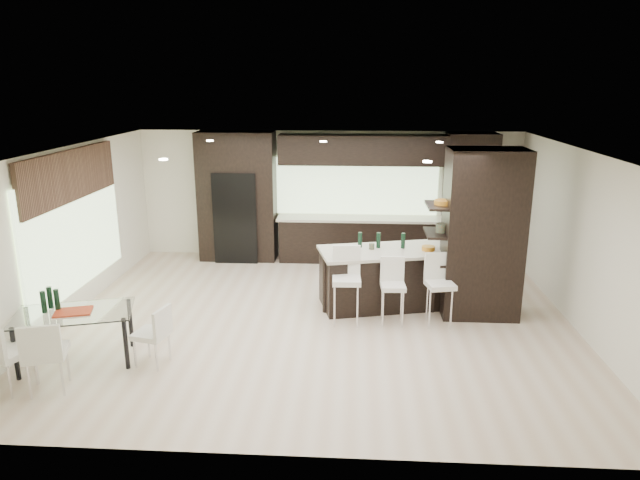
# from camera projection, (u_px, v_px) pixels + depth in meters

# --- Properties ---
(ground) EXTENTS (8.00, 8.00, 0.00)m
(ground) POSITION_uv_depth(u_px,v_px,m) (318.00, 319.00, 9.17)
(ground) COLOR beige
(ground) RESTS_ON ground
(back_wall) EXTENTS (8.00, 0.02, 2.70)m
(back_wall) POSITION_uv_depth(u_px,v_px,m) (328.00, 195.00, 12.18)
(back_wall) COLOR white
(back_wall) RESTS_ON ground
(left_wall) EXTENTS (0.02, 7.00, 2.70)m
(left_wall) POSITION_uv_depth(u_px,v_px,m) (67.00, 234.00, 9.05)
(left_wall) COLOR white
(left_wall) RESTS_ON ground
(right_wall) EXTENTS (0.02, 7.00, 2.70)m
(right_wall) POSITION_uv_depth(u_px,v_px,m) (583.00, 242.00, 8.57)
(right_wall) COLOR white
(right_wall) RESTS_ON ground
(ceiling) EXTENTS (8.00, 7.00, 0.02)m
(ceiling) POSITION_uv_depth(u_px,v_px,m) (317.00, 150.00, 8.45)
(ceiling) COLOR white
(ceiling) RESTS_ON ground
(window_left) EXTENTS (0.04, 3.20, 1.90)m
(window_left) POSITION_uv_depth(u_px,v_px,m) (75.00, 231.00, 9.24)
(window_left) COLOR #B2D199
(window_left) RESTS_ON left_wall
(window_back) EXTENTS (3.40, 0.04, 1.20)m
(window_back) POSITION_uv_depth(u_px,v_px,m) (357.00, 186.00, 12.05)
(window_back) COLOR #B2D199
(window_back) RESTS_ON back_wall
(stone_accent) EXTENTS (0.08, 3.00, 0.80)m
(stone_accent) POSITION_uv_depth(u_px,v_px,m) (70.00, 176.00, 9.00)
(stone_accent) COLOR brown
(stone_accent) RESTS_ON left_wall
(ceiling_spots) EXTENTS (4.00, 3.00, 0.02)m
(ceiling_spots) POSITION_uv_depth(u_px,v_px,m) (319.00, 150.00, 8.69)
(ceiling_spots) COLOR white
(ceiling_spots) RESTS_ON ceiling
(back_cabinetry) EXTENTS (6.80, 0.68, 2.70)m
(back_cabinetry) POSITION_uv_depth(u_px,v_px,m) (352.00, 198.00, 11.83)
(back_cabinetry) COLOR black
(back_cabinetry) RESTS_ON ground
(refrigerator) EXTENTS (0.90, 0.68, 1.90)m
(refrigerator) POSITION_uv_depth(u_px,v_px,m) (238.00, 216.00, 12.03)
(refrigerator) COLOR black
(refrigerator) RESTS_ON ground
(partition_column) EXTENTS (1.20, 0.80, 2.70)m
(partition_column) POSITION_uv_depth(u_px,v_px,m) (483.00, 234.00, 9.04)
(partition_column) COLOR black
(partition_column) RESTS_ON ground
(kitchen_island) EXTENTS (2.53, 1.54, 0.98)m
(kitchen_island) POSITION_uv_depth(u_px,v_px,m) (390.00, 277.00, 9.64)
(kitchen_island) COLOR black
(kitchen_island) RESTS_ON ground
(stool_left) EXTENTS (0.45, 0.45, 0.99)m
(stool_left) POSITION_uv_depth(u_px,v_px,m) (346.00, 294.00, 8.89)
(stool_left) COLOR white
(stool_left) RESTS_ON ground
(stool_mid) EXTENTS (0.39, 0.39, 0.85)m
(stool_mid) POSITION_uv_depth(u_px,v_px,m) (393.00, 298.00, 8.89)
(stool_mid) COLOR white
(stool_mid) RESTS_ON ground
(stool_right) EXTENTS (0.48, 0.48, 0.91)m
(stool_right) POSITION_uv_depth(u_px,v_px,m) (439.00, 297.00, 8.83)
(stool_right) COLOR white
(stool_right) RESTS_ON ground
(bench) EXTENTS (1.42, 0.57, 0.54)m
(bench) POSITION_uv_depth(u_px,v_px,m) (390.00, 291.00, 9.63)
(bench) COLOR black
(bench) RESTS_ON ground
(floor_vase) EXTENTS (0.47, 0.47, 1.08)m
(floor_vase) POSITION_uv_depth(u_px,v_px,m) (371.00, 274.00, 9.65)
(floor_vase) COLOR #494D37
(floor_vase) RESTS_ON ground
(dining_table) EXTENTS (1.67, 1.23, 0.72)m
(dining_table) POSITION_uv_depth(u_px,v_px,m) (76.00, 337.00, 7.67)
(dining_table) COLOR white
(dining_table) RESTS_ON ground
(chair_near) EXTENTS (0.59, 0.59, 0.87)m
(chair_near) POSITION_uv_depth(u_px,v_px,m) (47.00, 358.00, 6.94)
(chair_near) COLOR white
(chair_near) RESTS_ON ground
(chair_far) EXTENTS (0.60, 0.60, 0.85)m
(chair_far) POSITION_uv_depth(u_px,v_px,m) (10.00, 357.00, 6.98)
(chair_far) COLOR white
(chair_far) RESTS_ON ground
(chair_end) EXTENTS (0.49, 0.49, 0.76)m
(chair_end) POSITION_uv_depth(u_px,v_px,m) (151.00, 338.00, 7.60)
(chair_end) COLOR white
(chair_end) RESTS_ON ground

